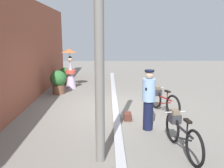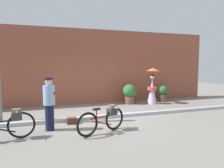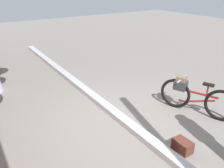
# 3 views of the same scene
# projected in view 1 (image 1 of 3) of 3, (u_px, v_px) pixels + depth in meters

# --- Properties ---
(ground_plane) EXTENTS (30.00, 30.00, 0.00)m
(ground_plane) POSITION_uv_depth(u_px,v_px,m) (115.00, 109.00, 8.12)
(ground_plane) COLOR gray
(building_wall) EXTENTS (14.00, 0.40, 3.77)m
(building_wall) POSITION_uv_depth(u_px,v_px,m) (15.00, 53.00, 7.69)
(building_wall) COLOR brown
(building_wall) RESTS_ON ground_plane
(sidewalk_curb) EXTENTS (14.00, 0.20, 0.12)m
(sidewalk_curb) POSITION_uv_depth(u_px,v_px,m) (115.00, 107.00, 8.11)
(sidewalk_curb) COLOR #B2B2B7
(sidewalk_curb) RESTS_ON ground_plane
(bicycle_near_officer) EXTENTS (1.58, 0.72, 0.78)m
(bicycle_near_officer) POSITION_uv_depth(u_px,v_px,m) (162.00, 99.00, 7.75)
(bicycle_near_officer) COLOR black
(bicycle_near_officer) RESTS_ON ground_plane
(bicycle_far_side) EXTENTS (1.78, 0.48, 0.81)m
(bicycle_far_side) POSITION_uv_depth(u_px,v_px,m) (181.00, 132.00, 5.12)
(bicycle_far_side) COLOR black
(bicycle_far_side) RESTS_ON ground_plane
(person_officer) EXTENTS (0.34, 0.34, 1.60)m
(person_officer) POSITION_uv_depth(u_px,v_px,m) (149.00, 99.00, 6.19)
(person_officer) COLOR #141938
(person_officer) RESTS_ON ground_plane
(person_with_parasol) EXTENTS (0.70, 0.70, 1.83)m
(person_with_parasol) POSITION_uv_depth(u_px,v_px,m) (70.00, 70.00, 11.10)
(person_with_parasol) COLOR silver
(person_with_parasol) RESTS_ON ground_plane
(potted_plant_by_door) EXTENTS (0.69, 0.68, 1.00)m
(potted_plant_by_door) POSITION_uv_depth(u_px,v_px,m) (59.00, 81.00, 10.09)
(potted_plant_by_door) COLOR brown
(potted_plant_by_door) RESTS_ON ground_plane
(potted_plant_small) EXTENTS (0.54, 0.53, 0.85)m
(potted_plant_small) POSITION_uv_depth(u_px,v_px,m) (65.00, 75.00, 12.07)
(potted_plant_small) COLOR brown
(potted_plant_small) RESTS_ON ground_plane
(backpack_on_pavement) EXTENTS (0.32, 0.22, 0.21)m
(backpack_on_pavement) POSITION_uv_depth(u_px,v_px,m) (128.00, 116.00, 7.03)
(backpack_on_pavement) COLOR #592D23
(backpack_on_pavement) RESTS_ON ground_plane
(utility_pole) EXTENTS (0.18, 0.18, 4.80)m
(utility_pole) POSITION_uv_depth(u_px,v_px,m) (99.00, 39.00, 4.30)
(utility_pole) COLOR slate
(utility_pole) RESTS_ON ground_plane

